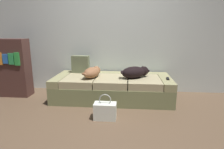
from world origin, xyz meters
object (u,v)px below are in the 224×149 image
at_px(handbag, 105,111).
at_px(tv_remote, 168,79).
at_px(throw_pillow, 80,64).
at_px(bookshelf, 14,68).
at_px(dog_dark, 135,72).
at_px(couch, 112,88).
at_px(dog_tan, 92,72).

bearing_deg(handbag, tv_remote, 36.12).
xyz_separation_m(throw_pillow, bookshelf, (-1.23, -0.24, -0.04)).
bearing_deg(dog_dark, couch, 172.44).
height_order(tv_remote, throw_pillow, throw_pillow).
bearing_deg(tv_remote, throw_pillow, 173.97).
height_order(throw_pillow, handbag, throw_pillow).
height_order(dog_dark, bookshelf, bookshelf).
bearing_deg(throw_pillow, bookshelf, -168.85).
xyz_separation_m(dog_tan, bookshelf, (-1.54, 0.11, 0.03)).
xyz_separation_m(dog_tan, dog_dark, (0.77, 0.04, 0.01)).
bearing_deg(dog_dark, throw_pillow, 163.57).
bearing_deg(dog_tan, tv_remote, -0.65).
height_order(dog_dark, tv_remote, dog_dark).
height_order(couch, bookshelf, bookshelf).
relative_size(dog_dark, tv_remote, 3.80).
bearing_deg(dog_tan, throw_pillow, 130.75).
bearing_deg(couch, dog_tan, -165.21).
height_order(tv_remote, bookshelf, bookshelf).
xyz_separation_m(dog_tan, handbag, (0.32, -0.75, -0.39)).
relative_size(throw_pillow, handbag, 0.90).
bearing_deg(throw_pillow, tv_remote, -12.69).
distance_m(throw_pillow, bookshelf, 1.26).
xyz_separation_m(couch, dog_dark, (0.42, -0.06, 0.32)).
xyz_separation_m(dog_dark, tv_remote, (0.56, -0.05, -0.09)).
height_order(couch, dog_dark, dog_dark).
relative_size(tv_remote, handbag, 0.40).
bearing_deg(dog_tan, bookshelf, 175.93).
relative_size(dog_tan, throw_pillow, 1.58).
distance_m(dog_tan, dog_dark, 0.77).
height_order(dog_tan, handbag, dog_tan).
relative_size(tv_remote, bookshelf, 0.14).
bearing_deg(tv_remote, dog_tan, -173.99).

